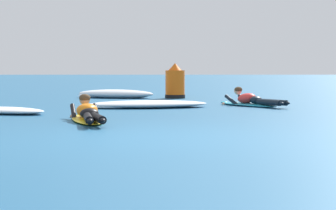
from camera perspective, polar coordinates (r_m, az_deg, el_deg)
The scene contains 7 objects.
ground_plane at distance 18.51m, azimuth -1.26°, elevation 0.54°, with size 120.00×120.00×0.00m, color #235B84.
surfer_near at distance 11.09m, azimuth -7.76°, elevation -0.89°, with size 1.03×2.68×0.55m.
surfer_far at distance 15.51m, azimuth 7.99°, elevation 0.40°, with size 1.68×2.33×0.53m.
whitewater_front at distance 14.78m, azimuth -1.94°, elevation 0.07°, with size 3.17×1.64×0.18m.
whitewater_mid_left at distance 13.31m, azimuth -15.51°, elevation -0.52°, with size 2.14×1.49×0.15m.
whitewater_mid_right at distance 19.39m, azimuth -5.07°, elevation 1.06°, with size 2.72×1.56×0.28m.
channel_marker_buoy at distance 19.22m, azimuth 0.69°, elevation 2.05°, with size 0.66×0.66×1.15m.
Camera 1 is at (0.19, -8.48, 1.02)m, focal length 63.08 mm.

